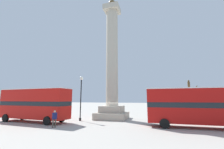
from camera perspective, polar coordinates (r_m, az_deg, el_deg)
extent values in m
plane|color=#ADA89E|center=(23.66, 0.00, -16.57)|extent=(200.00, 200.00, 0.00)
cube|color=#ADA593|center=(23.60, 0.00, -15.40)|extent=(4.58, 4.58, 0.97)
cube|color=#ADA593|center=(23.52, 0.00, -13.04)|extent=(3.30, 3.30, 0.97)
cylinder|color=#ADA593|center=(24.44, 0.00, 6.92)|extent=(1.91, 1.91, 15.76)
cube|color=#ADA593|center=(27.94, 0.00, 23.55)|extent=(2.57, 2.57, 0.90)
sphere|color=brown|center=(28.54, 0.00, 25.36)|extent=(1.24, 1.24, 1.24)
cube|color=#B7140F|center=(22.95, -27.63, -12.45)|extent=(10.35, 3.41, 1.63)
cube|color=black|center=(22.90, -27.42, -9.74)|extent=(10.34, 3.36, 0.55)
cube|color=#B7140F|center=(22.89, -27.23, -7.09)|extent=(10.35, 3.41, 1.57)
cube|color=silver|center=(22.93, -27.07, -4.99)|extent=(10.35, 3.41, 0.12)
cylinder|color=black|center=(21.47, -18.70, -15.50)|extent=(1.02, 0.39, 1.00)
cylinder|color=black|center=(19.63, -23.49, -15.85)|extent=(1.02, 0.39, 1.00)
cylinder|color=black|center=(26.52, -30.94, -13.41)|extent=(1.02, 0.39, 1.00)
cylinder|color=black|center=(25.06, -35.50, -13.33)|extent=(1.02, 0.39, 1.00)
cube|color=#A80F0C|center=(18.65, 31.45, -13.17)|extent=(11.19, 2.57, 1.61)
cube|color=black|center=(18.58, 31.16, -9.87)|extent=(11.19, 2.52, 0.55)
cube|color=#A80F0C|center=(18.57, 30.91, -6.85)|extent=(11.19, 2.57, 1.41)
cube|color=silver|center=(18.61, 30.71, -4.50)|extent=(11.19, 2.57, 0.12)
cylinder|color=black|center=(19.40, 19.03, -16.19)|extent=(1.00, 0.31, 1.00)
cylinder|color=black|center=(16.97, 19.38, -17.23)|extent=(1.00, 0.31, 1.00)
cube|color=#ADA593|center=(26.33, 27.85, -11.88)|extent=(3.86, 3.10, 2.65)
ellipsoid|color=brown|center=(26.30, 27.37, -5.62)|extent=(2.26, 1.49, 1.09)
cone|color=brown|center=(26.74, 29.27, -4.46)|extent=(1.15, 0.80, 1.15)
cylinder|color=brown|center=(26.37, 27.21, -3.46)|extent=(0.36, 0.36, 0.90)
sphere|color=brown|center=(26.43, 27.12, -2.19)|extent=(0.28, 0.28, 0.28)
cylinder|color=brown|center=(26.82, 28.61, -7.83)|extent=(0.20, 0.20, 1.01)
cylinder|color=brown|center=(26.27, 29.15, -7.78)|extent=(0.20, 0.20, 1.01)
cylinder|color=brown|center=(26.30, 25.94, -8.02)|extent=(0.20, 0.20, 1.01)
cylinder|color=brown|center=(25.74, 26.44, -7.97)|extent=(0.20, 0.20, 1.01)
cylinder|color=black|center=(22.20, -12.06, -16.33)|extent=(0.31, 0.31, 0.40)
cylinder|color=black|center=(22.03, -11.82, -9.44)|extent=(0.14, 0.14, 5.73)
sphere|color=white|center=(22.23, -11.55, -1.39)|extent=(0.51, 0.51, 0.51)
cylinder|color=#4C473D|center=(17.84, -20.77, -16.97)|extent=(0.14, 0.14, 0.86)
cylinder|color=#4C473D|center=(17.78, -21.59, -16.95)|extent=(0.14, 0.14, 0.86)
cube|color=#191E51|center=(17.72, -21.03, -14.49)|extent=(0.44, 0.48, 0.68)
sphere|color=tan|center=(17.68, -20.94, -13.01)|extent=(0.23, 0.23, 0.23)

